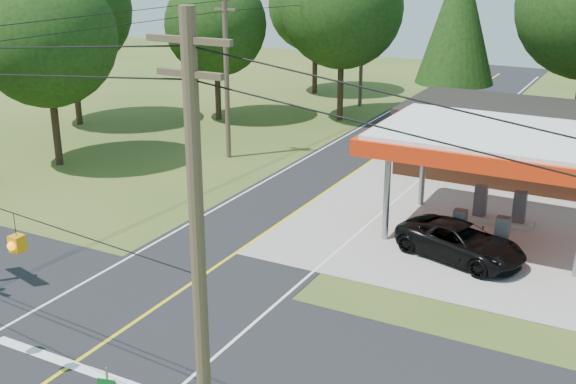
% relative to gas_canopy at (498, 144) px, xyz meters
% --- Properties ---
extents(ground, '(120.00, 120.00, 0.00)m').
position_rel_gas_canopy_xyz_m(ground, '(-9.00, -13.00, -4.27)').
color(ground, '#384E1B').
rests_on(ground, ground).
extents(main_highway, '(8.00, 120.00, 0.02)m').
position_rel_gas_canopy_xyz_m(main_highway, '(-9.00, -13.00, -4.26)').
color(main_highway, black).
rests_on(main_highway, ground).
extents(cross_road, '(70.00, 7.00, 0.02)m').
position_rel_gas_canopy_xyz_m(cross_road, '(-9.00, -13.00, -4.25)').
color(cross_road, black).
rests_on(cross_road, ground).
extents(lane_center_yellow, '(0.15, 110.00, 0.00)m').
position_rel_gas_canopy_xyz_m(lane_center_yellow, '(-9.00, -13.00, -4.24)').
color(lane_center_yellow, yellow).
rests_on(lane_center_yellow, main_highway).
extents(gas_canopy, '(10.60, 7.40, 4.88)m').
position_rel_gas_canopy_xyz_m(gas_canopy, '(0.00, 0.00, 0.00)').
color(gas_canopy, gray).
rests_on(gas_canopy, ground).
extents(convenience_store, '(16.40, 7.55, 3.80)m').
position_rel_gas_canopy_xyz_m(convenience_store, '(1.00, 9.98, -2.35)').
color(convenience_store, '#4F2916').
rests_on(convenience_store, ground).
extents(utility_pole_near_right, '(1.80, 0.30, 11.50)m').
position_rel_gas_canopy_xyz_m(utility_pole_near_right, '(-1.50, -20.00, 1.69)').
color(utility_pole_near_right, '#473828').
rests_on(utility_pole_near_right, ground).
extents(utility_pole_far_left, '(1.80, 0.30, 10.00)m').
position_rel_gas_canopy_xyz_m(utility_pole_far_left, '(-17.00, 5.00, 0.93)').
color(utility_pole_far_left, '#473828').
rests_on(utility_pole_far_left, ground).
extents(utility_pole_north, '(0.30, 0.30, 9.50)m').
position_rel_gas_canopy_xyz_m(utility_pole_north, '(-15.50, 22.00, 0.48)').
color(utility_pole_north, '#473828').
rests_on(utility_pole_north, ground).
extents(treeline_backdrop, '(70.27, 51.59, 13.30)m').
position_rel_gas_canopy_xyz_m(treeline_backdrop, '(-8.18, 11.01, 3.22)').
color(treeline_backdrop, '#332316').
rests_on(treeline_backdrop, ground).
extents(suv_car, '(6.75, 6.75, 1.50)m').
position_rel_gas_canopy_xyz_m(suv_car, '(-0.50, -3.00, -3.52)').
color(suv_car, black).
rests_on(suv_car, ground).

